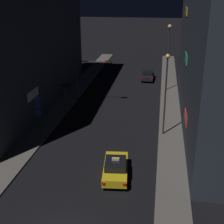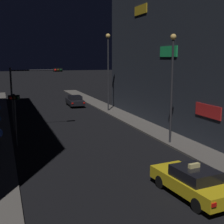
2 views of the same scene
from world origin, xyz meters
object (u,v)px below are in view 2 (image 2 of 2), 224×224
(street_lamp_far_block, at_px, (108,59))
(taxi, at_px, (193,181))
(traffic_light_overhead, at_px, (31,85))
(far_car, at_px, (75,101))
(street_lamp_near_block, at_px, (172,76))
(traffic_light_left_kerb, at_px, (15,109))

(street_lamp_far_block, bearing_deg, taxi, -99.40)
(traffic_light_overhead, bearing_deg, far_car, 61.36)
(far_car, height_order, street_lamp_near_block, street_lamp_near_block)
(taxi, distance_m, traffic_light_overhead, 17.54)
(taxi, distance_m, far_car, 28.39)
(traffic_light_overhead, bearing_deg, taxi, -70.91)
(far_car, relative_size, street_lamp_near_block, 0.57)
(far_car, xyz_separation_m, traffic_light_overhead, (-6.60, -12.09, 3.28))
(traffic_light_left_kerb, height_order, street_lamp_near_block, street_lamp_near_block)
(street_lamp_far_block, bearing_deg, street_lamp_near_block, -90.99)
(taxi, height_order, traffic_light_overhead, traffic_light_overhead)
(taxi, relative_size, traffic_light_overhead, 0.83)
(far_car, bearing_deg, traffic_light_overhead, -118.64)
(far_car, bearing_deg, taxi, -91.95)
(taxi, xyz_separation_m, street_lamp_far_block, (3.80, 22.99, 5.47))
(traffic_light_overhead, xyz_separation_m, street_lamp_far_block, (9.44, 6.70, 2.19))
(street_lamp_far_block, bearing_deg, traffic_light_left_kerb, -133.62)
(taxi, height_order, street_lamp_near_block, street_lamp_near_block)
(taxi, bearing_deg, far_car, 88.05)
(traffic_light_left_kerb, xyz_separation_m, street_lamp_near_block, (10.87, -3.22, 2.30))
(far_car, bearing_deg, street_lamp_far_block, -62.23)
(traffic_light_overhead, height_order, street_lamp_near_block, street_lamp_near_block)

